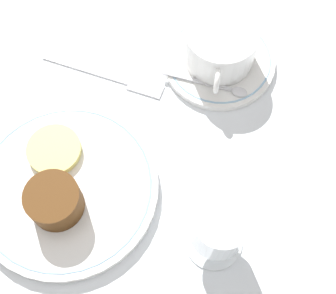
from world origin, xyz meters
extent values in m
plane|color=white|center=(0.00, 0.00, 0.00)|extent=(3.00, 3.00, 0.00)
cylinder|color=white|center=(0.01, -0.04, 0.01)|extent=(0.24, 0.24, 0.01)
torus|color=#8CB2D1|center=(0.01, -0.04, 0.01)|extent=(0.22, 0.22, 0.00)
cylinder|color=white|center=(-0.21, 0.13, 0.01)|extent=(0.16, 0.16, 0.01)
torus|color=#8CB2D1|center=(-0.21, 0.13, 0.01)|extent=(0.15, 0.15, 0.00)
cylinder|color=white|center=(-0.21, 0.13, 0.04)|extent=(0.10, 0.10, 0.06)
cylinder|color=brown|center=(-0.21, 0.13, 0.04)|extent=(0.09, 0.09, 0.05)
torus|color=white|center=(-0.16, 0.13, 0.04)|extent=(0.04, 0.01, 0.04)
cube|color=silver|center=(-0.17, 0.11, 0.01)|extent=(0.02, 0.10, 0.00)
ellipsoid|color=silver|center=(-0.16, 0.17, 0.01)|extent=(0.02, 0.02, 0.00)
cylinder|color=silver|center=(0.05, 0.15, 0.00)|extent=(0.07, 0.07, 0.01)
cylinder|color=silver|center=(0.05, 0.15, 0.02)|extent=(0.01, 0.01, 0.04)
cylinder|color=silver|center=(0.05, 0.15, 0.07)|extent=(0.06, 0.06, 0.06)
cylinder|color=#5B0F1E|center=(0.05, 0.15, 0.06)|extent=(0.05, 0.05, 0.03)
cube|color=silver|center=(-0.18, -0.06, 0.00)|extent=(0.04, 0.13, 0.01)
cube|color=silver|center=(-0.16, 0.04, 0.00)|extent=(0.03, 0.05, 0.01)
cylinder|color=#563314|center=(0.03, -0.05, 0.03)|extent=(0.07, 0.07, 0.04)
cylinder|color=#EFE075|center=(-0.04, -0.07, 0.02)|extent=(0.07, 0.07, 0.01)
camera|label=1|loc=(0.18, 0.11, 0.57)|focal=50.00mm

